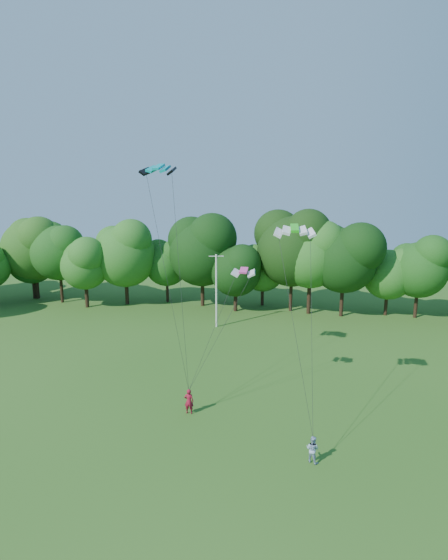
# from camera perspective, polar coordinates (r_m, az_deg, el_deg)

# --- Properties ---
(ground) EXTENTS (160.00, 160.00, 0.00)m
(ground) POSITION_cam_1_polar(r_m,az_deg,el_deg) (25.75, -2.72, -25.43)
(ground) COLOR #2A5D19
(ground) RESTS_ON ground
(utility_pole) EXTENTS (1.68, 0.44, 8.50)m
(utility_pole) POSITION_cam_1_polar(r_m,az_deg,el_deg) (49.89, -1.01, -1.33)
(utility_pole) COLOR silver
(utility_pole) RESTS_ON ground
(kite_flyer_left) EXTENTS (0.68, 0.45, 1.83)m
(kite_flyer_left) POSITION_cam_1_polar(r_m,az_deg,el_deg) (32.06, -4.60, -15.51)
(kite_flyer_left) COLOR maroon
(kite_flyer_left) RESTS_ON ground
(kite_flyer_right) EXTENTS (0.99, 0.92, 1.61)m
(kite_flyer_right) POSITION_cam_1_polar(r_m,az_deg,el_deg) (27.60, 11.48, -20.83)
(kite_flyer_right) COLOR #96ADD0
(kite_flyer_right) RESTS_ON ground
(kite_teal) EXTENTS (2.76, 1.62, 0.53)m
(kite_teal) POSITION_cam_1_polar(r_m,az_deg,el_deg) (33.07, -8.53, 14.41)
(kite_teal) COLOR #05959F
(kite_teal) RESTS_ON ground
(kite_green) EXTENTS (2.57, 1.21, 0.51)m
(kite_green) POSITION_cam_1_polar(r_m,az_deg,el_deg) (28.29, 9.20, 6.71)
(kite_green) COLOR green
(kite_green) RESTS_ON ground
(kite_pink) EXTENTS (1.76, 0.96, 0.39)m
(kite_pink) POSITION_cam_1_polar(r_m,az_deg,el_deg) (31.38, 2.59, 1.26)
(kite_pink) COLOR #E23E97
(kite_pink) RESTS_ON ground
(tree_back_west) EXTENTS (9.83, 9.83, 14.30)m
(tree_back_west) POSITION_cam_1_polar(r_m,az_deg,el_deg) (68.36, -23.71, 5.08)
(tree_back_west) COLOR black
(tree_back_west) RESTS_ON ground
(tree_back_center) EXTENTS (9.92, 9.92, 14.43)m
(tree_back_center) POSITION_cam_1_polar(r_m,az_deg,el_deg) (56.59, 8.93, 4.85)
(tree_back_center) COLOR black
(tree_back_center) RESTS_ON ground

